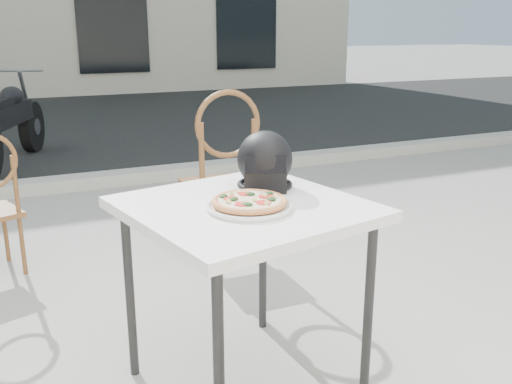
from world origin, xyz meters
name	(u,v)px	position (x,y,z in m)	size (l,w,h in m)	color
ground	(206,323)	(0.00, 0.00, 0.00)	(80.00, 80.00, 0.00)	gray
street_asphalt	(60,125)	(0.00, 7.00, 0.00)	(30.00, 8.00, 0.00)	black
curb	(104,180)	(0.00, 3.00, 0.06)	(30.00, 0.25, 0.12)	#9C9A92
cafe_table_main	(245,221)	(-0.02, -0.58, 0.75)	(1.03, 1.03, 0.83)	white
plate	(250,207)	(-0.03, -0.65, 0.84)	(0.39, 0.39, 0.02)	white
pizza	(250,201)	(-0.03, -0.65, 0.86)	(0.32, 0.32, 0.04)	#E29052
helmet	(265,163)	(0.16, -0.39, 0.94)	(0.32, 0.33, 0.25)	black
cafe_chair_main	(223,167)	(0.41, 0.78, 0.64)	(0.44, 0.44, 1.14)	brown
motorcycle	(10,125)	(-0.77, 4.34, 0.46)	(0.88, 1.99, 1.04)	black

